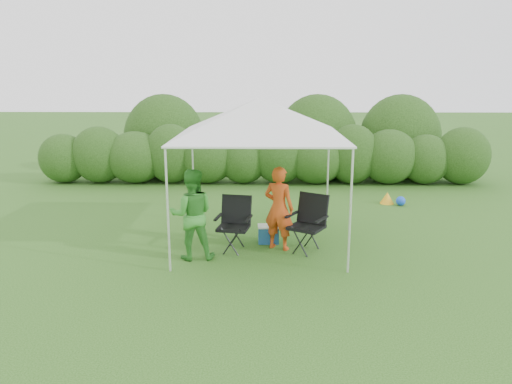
{
  "coord_description": "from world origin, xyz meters",
  "views": [
    {
      "loc": [
        0.09,
        -8.88,
        3.25
      ],
      "look_at": [
        -0.07,
        0.4,
        1.05
      ],
      "focal_mm": 35.0,
      "sensor_mm": 36.0,
      "label": 1
    }
  ],
  "objects_px": {
    "chair_left": "(235,220)",
    "woman": "(192,214)",
    "cooler": "(268,234)",
    "man": "(279,208)",
    "canopy": "(260,117)",
    "chair_right": "(309,219)"
  },
  "relations": [
    {
      "from": "canopy",
      "to": "chair_right",
      "type": "bearing_deg",
      "value": -24.16
    },
    {
      "from": "canopy",
      "to": "chair_left",
      "type": "relative_size",
      "value": 3.03
    },
    {
      "from": "chair_right",
      "to": "cooler",
      "type": "bearing_deg",
      "value": -177.95
    },
    {
      "from": "chair_right",
      "to": "man",
      "type": "relative_size",
      "value": 0.67
    },
    {
      "from": "canopy",
      "to": "woman",
      "type": "height_order",
      "value": "canopy"
    },
    {
      "from": "chair_left",
      "to": "man",
      "type": "xyz_separation_m",
      "value": [
        0.83,
        0.04,
        0.22
      ]
    },
    {
      "from": "cooler",
      "to": "chair_right",
      "type": "bearing_deg",
      "value": -31.02
    },
    {
      "from": "canopy",
      "to": "chair_left",
      "type": "height_order",
      "value": "canopy"
    },
    {
      "from": "woman",
      "to": "cooler",
      "type": "xyz_separation_m",
      "value": [
        1.37,
        0.88,
        -0.64
      ]
    },
    {
      "from": "man",
      "to": "canopy",
      "type": "bearing_deg",
      "value": -17.98
    },
    {
      "from": "chair_left",
      "to": "woman",
      "type": "xyz_separation_m",
      "value": [
        -0.73,
        -0.49,
        0.24
      ]
    },
    {
      "from": "chair_right",
      "to": "woman",
      "type": "bearing_deg",
      "value": -136.93
    },
    {
      "from": "chair_left",
      "to": "woman",
      "type": "bearing_deg",
      "value": -135.57
    },
    {
      "from": "chair_right",
      "to": "chair_left",
      "type": "distance_m",
      "value": 1.4
    },
    {
      "from": "canopy",
      "to": "cooler",
      "type": "xyz_separation_m",
      "value": [
        0.17,
        -0.0,
        -2.29
      ]
    },
    {
      "from": "canopy",
      "to": "chair_left",
      "type": "bearing_deg",
      "value": -140.46
    },
    {
      "from": "canopy",
      "to": "man",
      "type": "relative_size",
      "value": 1.94
    },
    {
      "from": "canopy",
      "to": "man",
      "type": "distance_m",
      "value": 1.74
    },
    {
      "from": "cooler",
      "to": "man",
      "type": "bearing_deg",
      "value": -63.41
    },
    {
      "from": "chair_right",
      "to": "chair_left",
      "type": "bearing_deg",
      "value": -150.48
    },
    {
      "from": "chair_right",
      "to": "man",
      "type": "distance_m",
      "value": 0.6
    },
    {
      "from": "canopy",
      "to": "chair_right",
      "type": "distance_m",
      "value": 2.12
    }
  ]
}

